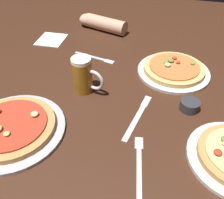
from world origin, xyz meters
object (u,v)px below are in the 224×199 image
at_px(fork_spare, 95,57).
at_px(knife_right, 138,116).
at_px(pizza_plate_near, 12,128).
at_px(pizza_plate_far, 174,70).
at_px(beer_mug_dark, 83,76).
at_px(fork_left, 139,167).
at_px(napkin_folded, 51,39).
at_px(diner_arm, 100,23).
at_px(ramekin_sauce, 190,105).

bearing_deg(fork_spare, knife_right, -51.77).
distance_m(pizza_plate_near, pizza_plate_far, 0.66).
relative_size(beer_mug_dark, fork_left, 0.60).
xyz_separation_m(fork_left, fork_spare, (-0.30, 0.52, 0.00)).
bearing_deg(napkin_folded, pizza_plate_far, -12.61).
height_order(napkin_folded, diner_arm, diner_arm).
relative_size(napkin_folded, fork_spare, 0.73).
xyz_separation_m(pizza_plate_far, fork_spare, (-0.35, 0.03, -0.01)).
relative_size(pizza_plate_far, beer_mug_dark, 2.14).
height_order(pizza_plate_far, fork_spare, pizza_plate_far).
distance_m(pizza_plate_far, napkin_folded, 0.64).
bearing_deg(knife_right, napkin_folded, 140.43).
relative_size(pizza_plate_near, diner_arm, 1.18).
xyz_separation_m(pizza_plate_near, diner_arm, (0.05, 0.79, 0.02)).
height_order(pizza_plate_near, beer_mug_dark, beer_mug_dark).
relative_size(pizza_plate_far, knife_right, 1.26).
xyz_separation_m(pizza_plate_far, ramekin_sauce, (0.07, -0.21, 0.00)).
distance_m(ramekin_sauce, diner_arm, 0.73).
xyz_separation_m(pizza_plate_far, diner_arm, (-0.42, 0.32, 0.02)).
relative_size(pizza_plate_far, fork_left, 1.28).
xyz_separation_m(pizza_plate_far, knife_right, (-0.10, -0.30, -0.01)).
bearing_deg(napkin_folded, ramekin_sauce, -26.93).
height_order(pizza_plate_far, napkin_folded, pizza_plate_far).
xyz_separation_m(beer_mug_dark, napkin_folded, (-0.31, 0.35, -0.06)).
distance_m(pizza_plate_far, beer_mug_dark, 0.38).
distance_m(fork_spare, diner_arm, 0.30).
bearing_deg(beer_mug_dark, fork_spare, 98.41).
relative_size(beer_mug_dark, fork_spare, 0.69).
relative_size(knife_right, fork_spare, 1.18).
xyz_separation_m(napkin_folded, fork_spare, (0.27, -0.11, -0.00)).
relative_size(beer_mug_dark, ramekin_sauce, 2.06).
height_order(ramekin_sauce, knife_right, ramekin_sauce).
xyz_separation_m(pizza_plate_near, napkin_folded, (-0.16, 0.60, -0.01)).
bearing_deg(knife_right, fork_spare, 128.23).
height_order(napkin_folded, fork_left, napkin_folded).
bearing_deg(beer_mug_dark, pizza_plate_far, 33.06).
bearing_deg(knife_right, pizza_plate_near, -155.84).
height_order(pizza_plate_near, napkin_folded, pizza_plate_near).
xyz_separation_m(pizza_plate_near, beer_mug_dark, (0.15, 0.26, 0.05)).
bearing_deg(ramekin_sauce, napkin_folded, 153.07).
bearing_deg(napkin_folded, pizza_plate_near, -75.52).
xyz_separation_m(pizza_plate_near, knife_right, (0.37, 0.17, -0.01)).
bearing_deg(pizza_plate_far, pizza_plate_near, -135.22).
xyz_separation_m(pizza_plate_near, pizza_plate_far, (0.47, 0.46, 0.00)).
distance_m(pizza_plate_far, knife_right, 0.31).
relative_size(pizza_plate_far, napkin_folded, 2.04).
bearing_deg(pizza_plate_near, knife_right, 24.16).
height_order(fork_spare, diner_arm, diner_arm).
bearing_deg(beer_mug_dark, ramekin_sauce, -0.89).
height_order(beer_mug_dark, fork_left, beer_mug_dark).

